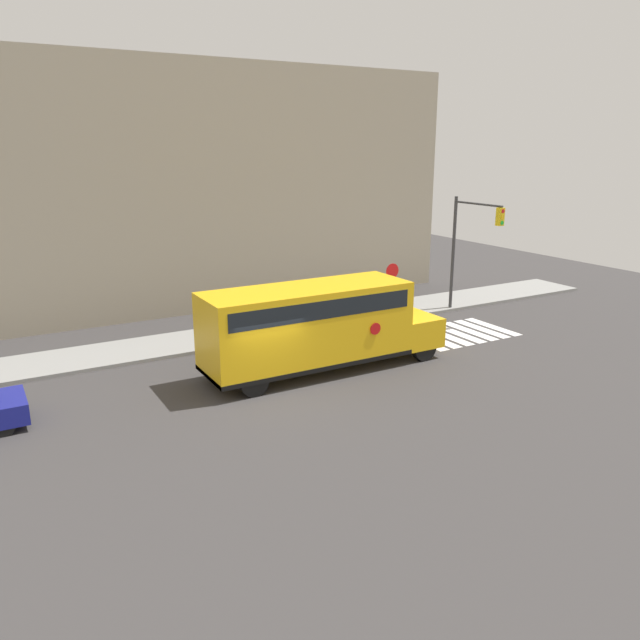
# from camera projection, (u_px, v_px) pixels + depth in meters

# --- Properties ---
(ground_plane) EXTENTS (60.00, 60.00, 0.00)m
(ground_plane) POSITION_uv_depth(u_px,v_px,m) (268.00, 392.00, 21.15)
(ground_plane) COLOR #3A3838
(sidewalk_strip) EXTENTS (44.00, 3.00, 0.15)m
(sidewalk_strip) POSITION_uv_depth(u_px,v_px,m) (203.00, 340.00, 26.55)
(sidewalk_strip) COLOR gray
(sidewalk_strip) RESTS_ON ground
(building_backdrop) EXTENTS (32.00, 4.00, 11.99)m
(building_backdrop) POSITION_uv_depth(u_px,v_px,m) (151.00, 189.00, 30.38)
(building_backdrop) COLOR #9E937F
(building_backdrop) RESTS_ON ground
(crosswalk_stripes) EXTENTS (4.70, 3.20, 0.01)m
(crosswalk_stripes) POSITION_uv_depth(u_px,v_px,m) (458.00, 333.00, 27.73)
(crosswalk_stripes) COLOR white
(crosswalk_stripes) RESTS_ON ground
(school_bus) EXTENTS (9.29, 2.57, 3.22)m
(school_bus) POSITION_uv_depth(u_px,v_px,m) (315.00, 323.00, 22.63)
(school_bus) COLOR yellow
(school_bus) RESTS_ON ground
(stop_sign) EXTENTS (0.72, 0.10, 2.66)m
(stop_sign) POSITION_uv_depth(u_px,v_px,m) (392.00, 282.00, 29.83)
(stop_sign) COLOR #38383A
(stop_sign) RESTS_ON ground
(traffic_light) EXTENTS (0.28, 3.17, 5.69)m
(traffic_light) POSITION_uv_depth(u_px,v_px,m) (468.00, 239.00, 29.81)
(traffic_light) COLOR #38383A
(traffic_light) RESTS_ON ground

